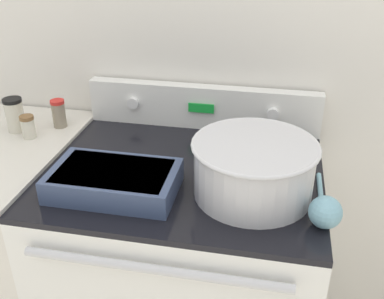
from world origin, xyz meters
TOP-DOWN VIEW (x-y plane):
  - kitchen_wall at (0.00, 0.70)m, footprint 8.00×0.05m
  - stove_range at (0.00, 0.33)m, footprint 0.82×0.70m
  - control_panel at (0.00, 0.64)m, footprint 0.82×0.07m
  - side_counter at (-0.72, 0.33)m, footprint 0.61×0.67m
  - mixing_bowl at (0.21, 0.24)m, footprint 0.34×0.34m
  - casserole_dish at (-0.16, 0.18)m, footprint 0.35×0.21m
  - ladle at (0.39, 0.14)m, footprint 0.08×0.28m
  - spice_jar_red_cap at (-0.49, 0.52)m, footprint 0.05×0.05m
  - spice_jar_brown_cap at (-0.55, 0.42)m, footprint 0.05×0.05m
  - spice_jar_black_cap at (-0.62, 0.46)m, footprint 0.06×0.06m

SIDE VIEW (x-z plane):
  - stove_range at x=0.00m, z-range 0.00..0.95m
  - side_counter at x=-0.72m, z-range 0.00..0.96m
  - casserole_dish at x=-0.16m, z-range 0.95..1.02m
  - ladle at x=0.39m, z-range 0.95..1.03m
  - spice_jar_brown_cap at x=-0.55m, z-range 0.96..1.04m
  - spice_jar_red_cap at x=-0.49m, z-range 0.96..1.06m
  - spice_jar_black_cap at x=-0.62m, z-range 0.96..1.08m
  - control_panel at x=0.00m, z-range 0.95..1.10m
  - mixing_bowl at x=0.21m, z-range 0.96..1.11m
  - kitchen_wall at x=0.00m, z-range 0.00..2.50m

